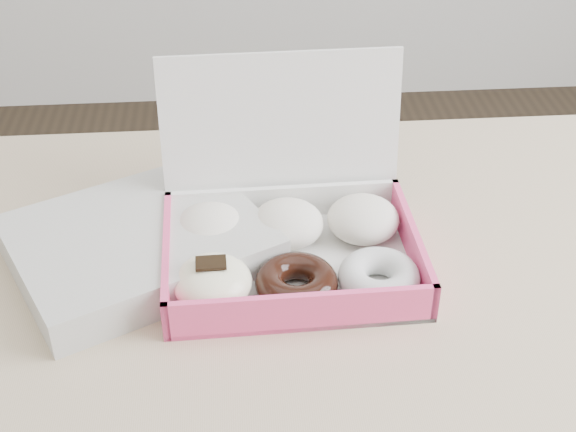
{
  "coord_description": "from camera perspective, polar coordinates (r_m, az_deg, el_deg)",
  "views": [
    {
      "loc": [
        -0.05,
        -0.6,
        1.29
      ],
      "look_at": [
        0.0,
        0.07,
        0.82
      ],
      "focal_mm": 50.0,
      "sensor_mm": 36.0,
      "label": 1
    }
  ],
  "objects": [
    {
      "name": "table",
      "position": [
        0.87,
        0.12,
        -10.98
      ],
      "size": [
        1.2,
        0.8,
        0.75
      ],
      "color": "tan",
      "rests_on": "ground"
    },
    {
      "name": "newspapers",
      "position": [
        0.89,
        -10.54,
        -1.96
      ],
      "size": [
        0.33,
        0.3,
        0.04
      ],
      "primitive_type": "cube",
      "rotation": [
        0.0,
        0.0,
        0.47
      ],
      "color": "silver",
      "rests_on": "table"
    },
    {
      "name": "donut_box",
      "position": [
        0.86,
        -0.03,
        -1.54
      ],
      "size": [
        0.28,
        0.24,
        0.2
      ],
      "rotation": [
        0.0,
        0.0,
        0.02
      ],
      "color": "white",
      "rests_on": "table"
    }
  ]
}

